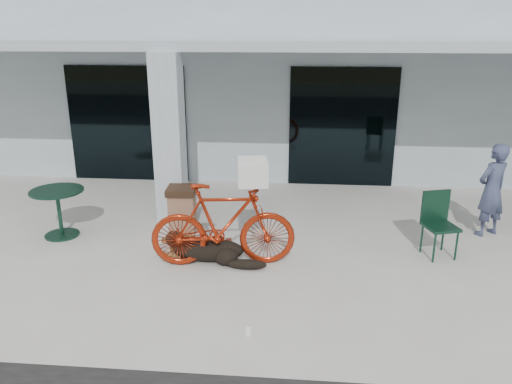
# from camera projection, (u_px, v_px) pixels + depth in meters

# --- Properties ---
(ground) EXTENTS (80.00, 80.00, 0.00)m
(ground) POSITION_uv_depth(u_px,v_px,m) (237.00, 284.00, 7.18)
(ground) COLOR beige
(ground) RESTS_ON ground
(building) EXTENTS (22.00, 7.00, 4.50)m
(building) POSITION_uv_depth(u_px,v_px,m) (272.00, 73.00, 14.52)
(building) COLOR silver
(building) RESTS_ON ground
(storefront_glass_left) EXTENTS (2.80, 0.06, 2.70)m
(storefront_glass_left) POSITION_uv_depth(u_px,v_px,m) (128.00, 124.00, 11.74)
(storefront_glass_left) COLOR black
(storefront_glass_left) RESTS_ON ground
(storefront_glass_right) EXTENTS (2.40, 0.06, 2.70)m
(storefront_glass_right) POSITION_uv_depth(u_px,v_px,m) (342.00, 128.00, 11.32)
(storefront_glass_right) COLOR black
(storefront_glass_right) RESTS_ON ground
(column) EXTENTS (0.50, 0.50, 3.12)m
(column) POSITION_uv_depth(u_px,v_px,m) (170.00, 141.00, 8.99)
(column) COLOR silver
(column) RESTS_ON ground
(overhang) EXTENTS (22.00, 2.80, 0.18)m
(overhang) POSITION_uv_depth(u_px,v_px,m) (258.00, 44.00, 9.58)
(overhang) COLOR silver
(overhang) RESTS_ON column
(bicycle) EXTENTS (2.26, 0.91, 1.32)m
(bicycle) POSITION_uv_depth(u_px,v_px,m) (223.00, 225.00, 7.57)
(bicycle) COLOR maroon
(bicycle) RESTS_ON ground
(laundry_basket) EXTENTS (0.51, 0.63, 0.34)m
(laundry_basket) POSITION_uv_depth(u_px,v_px,m) (253.00, 172.00, 7.33)
(laundry_basket) COLOR white
(laundry_basket) RESTS_ON bicycle
(dog) EXTENTS (1.38, 0.73, 0.44)m
(dog) POSITION_uv_depth(u_px,v_px,m) (208.00, 248.00, 7.82)
(dog) COLOR black
(dog) RESTS_ON ground
(cup_near_dog) EXTENTS (0.09, 0.09, 0.09)m
(cup_near_dog) POSITION_uv_depth(u_px,v_px,m) (248.00, 331.00, 5.98)
(cup_near_dog) COLOR white
(cup_near_dog) RESTS_ON ground
(cafe_table_near) EXTENTS (0.95, 0.95, 0.85)m
(cafe_table_near) POSITION_uv_depth(u_px,v_px,m) (59.00, 213.00, 8.71)
(cafe_table_near) COLOR #123525
(cafe_table_near) RESTS_ON ground
(cafe_chair_far_a) EXTENTS (0.60, 0.63, 1.05)m
(cafe_chair_far_a) POSITION_uv_depth(u_px,v_px,m) (441.00, 226.00, 7.89)
(cafe_chair_far_a) COLOR #123525
(cafe_chair_far_a) RESTS_ON ground
(person) EXTENTS (0.72, 0.64, 1.65)m
(person) POSITION_uv_depth(u_px,v_px,m) (492.00, 190.00, 8.65)
(person) COLOR #38405E
(person) RESTS_ON ground
(trash_receptacle) EXTENTS (0.54, 0.54, 0.85)m
(trash_receptacle) POSITION_uv_depth(u_px,v_px,m) (182.00, 210.00, 8.85)
(trash_receptacle) COLOR brown
(trash_receptacle) RESTS_ON ground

